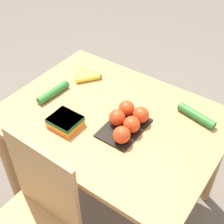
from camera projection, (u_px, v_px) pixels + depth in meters
ground_plane at (112, 197)px, 2.09m from camera, size 12.00×12.00×0.00m
dining_table at (112, 131)px, 1.68m from camera, size 1.13×0.84×0.73m
banana_bunch at (89, 75)px, 1.86m from camera, size 0.16×0.15×0.03m
tomato_pack at (127, 121)px, 1.52m from camera, size 0.18×0.26×0.09m
carrot_bag at (65, 121)px, 1.54m from camera, size 0.15×0.13×0.05m
cucumber_near at (196, 116)px, 1.58m from camera, size 0.22×0.09×0.04m
cucumber_far at (53, 92)px, 1.73m from camera, size 0.06×0.21×0.04m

